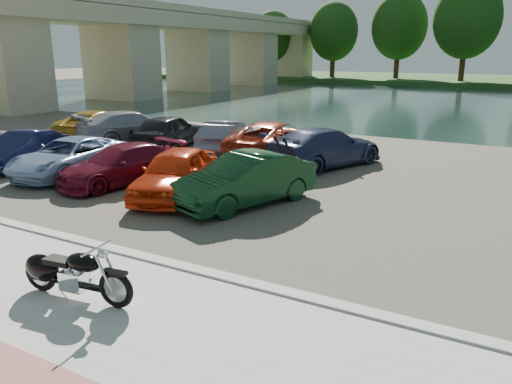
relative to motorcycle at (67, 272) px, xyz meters
The scene contains 19 objects.
ground 1.19m from the motorcycle, ahead, with size 200.00×200.00×0.00m, color #595447.
promenade 1.54m from the motorcycle, 43.81° to the right, with size 60.00×6.00×0.10m, color #A9A69F.
kerb 2.31m from the motorcycle, 62.25° to the left, with size 60.00×0.30×0.14m, color #A9A69F.
parking_lot 11.06m from the motorcycle, 84.55° to the left, with size 60.00×18.00×0.04m, color #454137.
river 40.01m from the motorcycle, 88.50° to the left, with size 120.00×40.00×0.00m, color #182C2A.
far_bank 72.00m from the motorcycle, 89.17° to the left, with size 120.00×24.00×0.60m, color #1D4117.
bridge 49.33m from the motorcycle, 123.31° to the left, with size 7.00×56.00×8.55m.
motorcycle is the anchor object (origin of this frame).
car_1 12.04m from the motorcycle, 146.45° to the left, with size 1.41×4.03×1.33m, color #13183B.
car_2 9.87m from the motorcycle, 138.45° to the left, with size 2.16×4.69×1.30m, color #87A1C5.
car_3 8.18m from the motorcycle, 126.91° to the left, with size 1.79×4.41×1.28m, color maroon.
car_4 6.66m from the motorcycle, 111.12° to the left, with size 1.72×4.27×1.46m, color red.
car_5 6.48m from the motorcycle, 91.13° to the left, with size 1.54×4.43×1.46m, color black.
car_6 18.04m from the motorcycle, 134.27° to the left, with size 2.28×4.94×1.37m, color #B8902A.
car_7 16.13m from the motorcycle, 128.52° to the left, with size 2.13×5.24×1.52m, color #97989F.
car_8 14.57m from the motorcycle, 121.54° to the left, with size 1.81×4.49×1.53m, color black.
car_9 13.79m from the motorcycle, 110.57° to the left, with size 1.45×4.15×1.37m, color slate.
car_10 13.21m from the motorcycle, 101.14° to the left, with size 2.44×5.28×1.47m, color #AB361C.
car_11 12.26m from the motorcycle, 89.92° to the left, with size 2.08×5.11×1.48m, color #282F4F.
Camera 1 is at (5.76, -5.41, 4.31)m, focal length 35.00 mm.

